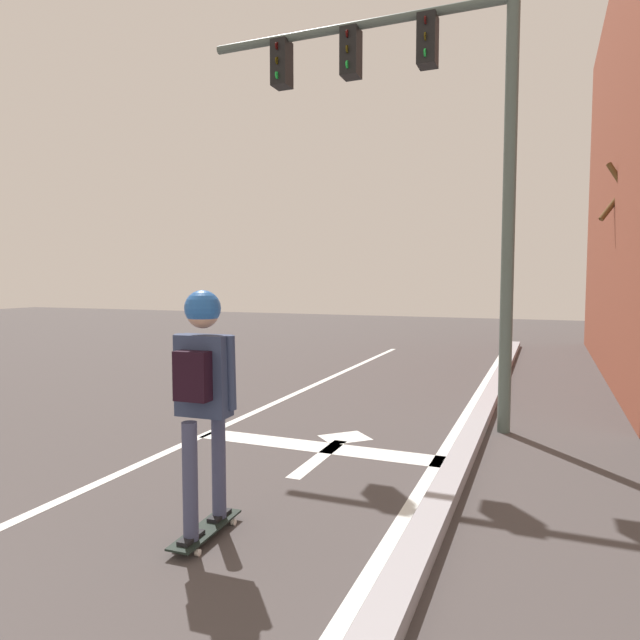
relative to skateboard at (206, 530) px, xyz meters
The scene contains 10 objects.
lane_line_center 2.43m from the skateboard, 131.39° to the left, with size 0.12×20.00×0.01m, color silver.
lane_line_curbside 2.24m from the skateboard, 54.26° to the left, with size 0.12×20.00×0.01m, color silver.
stop_bar 2.45m from the skateboard, 91.69° to the left, with size 3.06×0.40×0.01m, color silver.
lane_arrow_stem 2.09m from the skateboard, 87.78° to the left, with size 0.16×1.40×0.01m, color silver.
lane_arrow_head 2.94m from the skateboard, 88.42° to the left, with size 0.56×0.44×0.01m, color silver.
curb_strip 2.40m from the skateboard, 49.40° to the left, with size 0.24×24.00×0.14m, color #97949B.
skateboard is the anchor object (origin of this frame).
skater 1.18m from the skateboard, 87.57° to the right, with size 0.49×0.65×1.80m.
traffic_signal_mast 5.74m from the skateboard, 79.79° to the left, with size 4.27×0.34×5.86m.
roadside_tree 8.99m from the skateboard, 64.75° to the left, with size 1.18×1.14×4.11m.
Camera 1 is at (3.79, 0.70, 1.96)m, focal length 31.38 mm.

